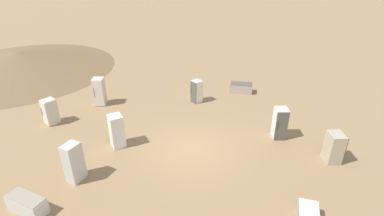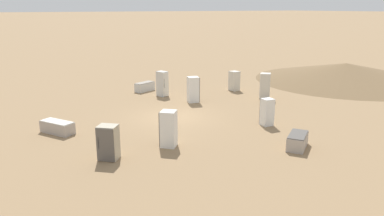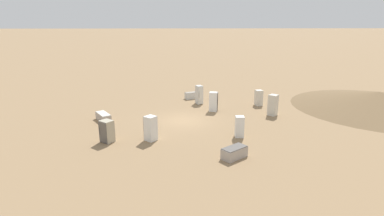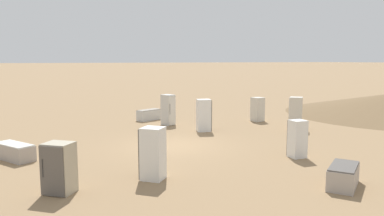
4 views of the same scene
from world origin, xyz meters
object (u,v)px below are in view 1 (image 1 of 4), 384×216
Objects in this scene: discarded_fridge_3 at (50,112)px; discarded_fridge_8 at (117,131)px; discarded_fridge_2 at (334,147)px; discarded_fridge_4 at (74,162)px; discarded_fridge_5 at (241,88)px; discarded_fridge_0 at (99,92)px; discarded_fridge_6 at (27,204)px; discarded_fridge_9 at (280,123)px; discarded_fridge_7 at (197,91)px.

discarded_fridge_3 is 4.87m from discarded_fridge_8.
discarded_fridge_2 is 0.99× the size of discarded_fridge_3.
discarded_fridge_4 is 12.55m from discarded_fridge_5.
discarded_fridge_8 is (-4.89, 1.64, -0.03)m from discarded_fridge_0.
discarded_fridge_4 is 2.28m from discarded_fridge_6.
discarded_fridge_0 is 1.06× the size of discarded_fridge_9.
discarded_fridge_3 is (-0.29, 3.26, -0.15)m from discarded_fridge_0.
discarded_fridge_3 is 5.74m from discarded_fridge_4.
discarded_fridge_6 is at bearing 88.02° from discarded_fridge_0.
discarded_fridge_5 is (-4.75, -11.44, -0.42)m from discarded_fridge_3.
discarded_fridge_6 is 11.58m from discarded_fridge_7.
discarded_fridge_9 is (-6.11, -0.22, 0.11)m from discarded_fridge_7.
discarded_fridge_3 is at bearing 123.32° from discarded_fridge_8.
discarded_fridge_2 is 8.99m from discarded_fridge_7.
discarded_fridge_6 is 0.99× the size of discarded_fridge_8.
discarded_fridge_5 is 0.98× the size of discarded_fridge_8.
discarded_fridge_8 is at bearing 114.75° from discarded_fridge_0.
discarded_fridge_4 is 1.21× the size of discarded_fridge_7.
discarded_fridge_8 is 8.49m from discarded_fridge_9.
discarded_fridge_8 is at bearing -99.80° from discarded_fridge_2.
discarded_fridge_9 is at bearing -138.26° from discarded_fridge_2.
discarded_fridge_6 is 5.10m from discarded_fridge_8.
discarded_fridge_4 is (7.04, 9.45, 0.16)m from discarded_fridge_2.
discarded_fridge_4 is 1.06× the size of discarded_fridge_5.
discarded_fridge_2 is at bearing 134.18° from discarded_fridge_9.
discarded_fridge_5 is 9.84m from discarded_fridge_8.
discarded_fridge_9 is (2.88, 0.08, 0.11)m from discarded_fridge_2.
discarded_fridge_4 is 9.36m from discarded_fridge_7.
discarded_fridge_9 is (-4.17, -9.38, -0.05)m from discarded_fridge_4.
discarded_fridge_7 is 6.11m from discarded_fridge_9.
discarded_fridge_8 is (-0.90, 6.47, 0.12)m from discarded_fridge_7.
discarded_fridge_6 is at bearing 24.98° from discarded_fridge_9.
discarded_fridge_2 reaches higher than discarded_fridge_6.
discarded_fridge_7 is 0.88× the size of discarded_fridge_9.
discarded_fridge_0 is 3.27m from discarded_fridge_3.
discarded_fridge_8 reaches higher than discarded_fridge_5.
discarded_fridge_8 reaches higher than discarded_fridge_3.
discarded_fridge_0 is 5.15m from discarded_fridge_8.
discarded_fridge_6 is (-6.41, 6.48, -0.56)m from discarded_fridge_0.
discarded_fridge_9 is (-9.81, -8.31, 0.10)m from discarded_fridge_3.
discarded_fridge_3 is at bearing 48.37° from discarded_fridge_0.
discarded_fridge_6 is at bearing 106.30° from discarded_fridge_7.
discarded_fridge_6 is (6.56, 11.61, -0.40)m from discarded_fridge_2.
discarded_fridge_4 is 1.05× the size of discarded_fridge_6.
discarded_fridge_0 is 1.22× the size of discarded_fridge_2.
discarded_fridge_6 is (-6.12, 3.22, -0.41)m from discarded_fridge_3.
discarded_fridge_0 reaches higher than discarded_fridge_7.
discarded_fridge_5 is at bearing -168.31° from discarded_fridge_0.
discarded_fridge_4 is at bearing -31.73° from discarded_fridge_5.
discarded_fridge_0 is at bearing -20.71° from discarded_fridge_9.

